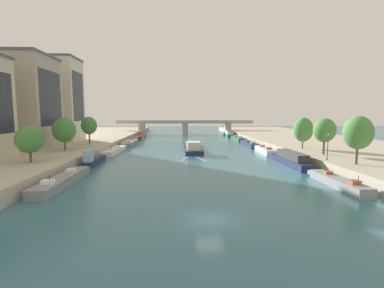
{
  "coord_description": "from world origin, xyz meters",
  "views": [
    {
      "loc": [
        -2.77,
        -24.44,
        9.8
      ],
      "look_at": [
        0.0,
        35.74,
        3.15
      ],
      "focal_mm": 25.48,
      "sensor_mm": 36.0,
      "label": 1
    }
  ],
  "objects": [
    {
      "name": "moored_boat_right_gap_after",
      "position": [
        18.8,
        58.11,
        0.62
      ],
      "size": [
        2.77,
        15.3,
        2.3
      ],
      "color": "#1E284C",
      "rests_on": "ground"
    },
    {
      "name": "bridge_far",
      "position": [
        0.0,
        109.43,
        4.34
      ],
      "size": [
        66.32,
        4.4,
        6.71
      ],
      "color": "#9E998E",
      "rests_on": "ground"
    },
    {
      "name": "moored_boat_left_second",
      "position": [
        -19.51,
        28.69,
        0.94
      ],
      "size": [
        1.97,
        11.09,
        3.22
      ],
      "color": "#1E284C",
      "rests_on": "ground"
    },
    {
      "name": "moored_boat_right_lone",
      "position": [
        18.95,
        94.7,
        1.12
      ],
      "size": [
        3.62,
        16.01,
        2.69
      ],
      "color": "#23666B",
      "rests_on": "ground"
    },
    {
      "name": "tree_right_midway",
      "position": [
        25.41,
        36.32,
        6.24
      ],
      "size": [
        4.28,
        4.28,
        7.05
      ],
      "color": "brown",
      "rests_on": "quay_right"
    },
    {
      "name": "moored_boat_left_gap_after",
      "position": [
        -19.35,
        45.33,
        0.58
      ],
      "size": [
        3.16,
        15.56,
        2.21
      ],
      "color": "silver",
      "rests_on": "ground"
    },
    {
      "name": "moored_boat_right_downstream",
      "position": [
        18.94,
        43.54,
        0.65
      ],
      "size": [
        2.68,
        12.21,
        2.34
      ],
      "color": "silver",
      "rests_on": "ground"
    },
    {
      "name": "tree_left_second",
      "position": [
        -26.92,
        20.31,
        5.73
      ],
      "size": [
        4.31,
        4.31,
        5.92
      ],
      "color": "brown",
      "rests_on": "quay_left"
    },
    {
      "name": "moored_boat_right_end",
      "position": [
        18.61,
        26.62,
        1.11
      ],
      "size": [
        3.07,
        16.07,
        2.64
      ],
      "color": "#1E284C",
      "rests_on": "ground"
    },
    {
      "name": "moored_boat_right_upstream",
      "position": [
        18.7,
        10.91,
        0.63
      ],
      "size": [
        2.36,
        12.53,
        2.3
      ],
      "color": "gray",
      "rests_on": "ground"
    },
    {
      "name": "building_left_tall",
      "position": [
        -39.16,
        39.55,
        12.54
      ],
      "size": [
        14.86,
        13.36,
        21.09
      ],
      "color": "#A89989",
      "rests_on": "quay_left"
    },
    {
      "name": "moored_boat_left_lone",
      "position": [
        -18.91,
        92.2,
        0.81
      ],
      "size": [
        3.39,
        15.0,
        2.71
      ],
      "color": "gray",
      "rests_on": "ground"
    },
    {
      "name": "tree_left_midway",
      "position": [
        -26.7,
        48.78,
        6.74
      ],
      "size": [
        4.07,
        4.07,
        7.1
      ],
      "color": "brown",
      "rests_on": "quay_left"
    },
    {
      "name": "moored_boat_left_upstream",
      "position": [
        -19.07,
        13.57,
        0.63
      ],
      "size": [
        2.65,
        15.71,
        2.32
      ],
      "color": "gray",
      "rests_on": "ground"
    },
    {
      "name": "tree_left_third",
      "position": [
        -27.5,
        35.03,
        6.37
      ],
      "size": [
        4.78,
        4.78,
        7.0
      ],
      "color": "brown",
      "rests_on": "quay_left"
    },
    {
      "name": "moored_boat_left_midway",
      "position": [
        -18.71,
        77.48,
        0.59
      ],
      "size": [
        1.77,
        10.15,
        2.21
      ],
      "color": "black",
      "rests_on": "ground"
    },
    {
      "name": "ground_plane",
      "position": [
        0.0,
        0.0,
        0.0
      ],
      "size": [
        400.0,
        400.0,
        0.0
      ],
      "primitive_type": "plane",
      "color": "#336675"
    },
    {
      "name": "building_left_corner",
      "position": [
        -39.16,
        56.48,
        13.89
      ],
      "size": [
        14.95,
        10.51,
        23.78
      ],
      "color": "beige",
      "rests_on": "quay_left"
    },
    {
      "name": "lamppost_right_bank",
      "position": [
        22.5,
        20.52,
        4.44
      ],
      "size": [
        0.28,
        0.28,
        4.48
      ],
      "color": "black",
      "rests_on": "quay_right"
    },
    {
      "name": "wake_behind_barge",
      "position": [
        0.06,
        34.32,
        0.01
      ],
      "size": [
        5.6,
        5.93,
        0.03
      ],
      "color": "#A5D1DB",
      "rests_on": "ground"
    },
    {
      "name": "moored_boat_left_far",
      "position": [
        -18.57,
        62.56,
        0.68
      ],
      "size": [
        3.35,
        15.13,
        2.42
      ],
      "color": "gray",
      "rests_on": "ground"
    },
    {
      "name": "quay_left",
      "position": [
        -39.16,
        55.0,
        0.99
      ],
      "size": [
        36.0,
        170.0,
        1.98
      ],
      "primitive_type": "cube",
      "color": "#B2A893",
      "rests_on": "ground"
    },
    {
      "name": "barge_midriver",
      "position": [
        0.6,
        48.99,
        0.88
      ],
      "size": [
        4.87,
        23.99,
        2.99
      ],
      "color": "#1E284C",
      "rests_on": "ground"
    },
    {
      "name": "moored_boat_right_far",
      "position": [
        19.27,
        76.96,
        0.62
      ],
      "size": [
        2.89,
        15.88,
        2.29
      ],
      "color": "#235633",
      "rests_on": "ground"
    },
    {
      "name": "tree_right_second",
      "position": [
        24.78,
        16.23,
        6.92
      ],
      "size": [
        4.34,
        4.34,
        7.53
      ],
      "color": "brown",
      "rests_on": "quay_right"
    },
    {
      "name": "quay_right",
      "position": [
        39.16,
        55.0,
        0.99
      ],
      "size": [
        36.0,
        170.0,
        1.98
      ],
      "primitive_type": "cube",
      "color": "#B2A893",
      "rests_on": "ground"
    },
    {
      "name": "tree_right_past_mid",
      "position": [
        25.26,
        26.87,
        6.66
      ],
      "size": [
        4.16,
        4.16,
        7.01
      ],
      "color": "brown",
      "rests_on": "quay_right"
    }
  ]
}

